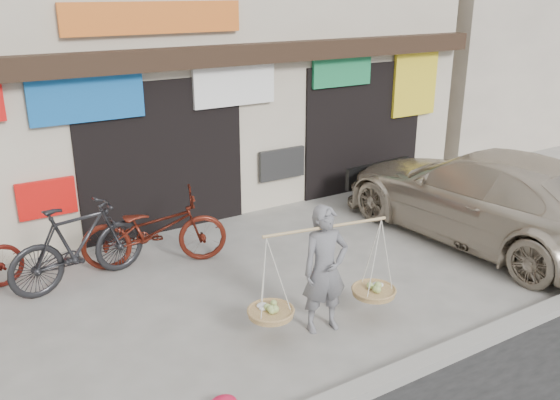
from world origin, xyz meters
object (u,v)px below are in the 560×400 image
bike_1 (79,244)px  bike_2 (154,230)px  street_vendor (325,274)px  suv (485,196)px

bike_1 → bike_2: bearing=-98.9°
street_vendor → bike_2: size_ratio=0.89×
street_vendor → suv: bearing=22.9°
bike_2 → suv: bearing=-93.8°
suv → bike_1: bearing=-20.9°
bike_2 → suv: size_ratio=0.40×
suv → street_vendor: bearing=9.1°
bike_1 → bike_2: (1.17, 0.04, -0.04)m
bike_1 → suv: (6.39, -1.95, 0.16)m
street_vendor → suv: size_ratio=0.36×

